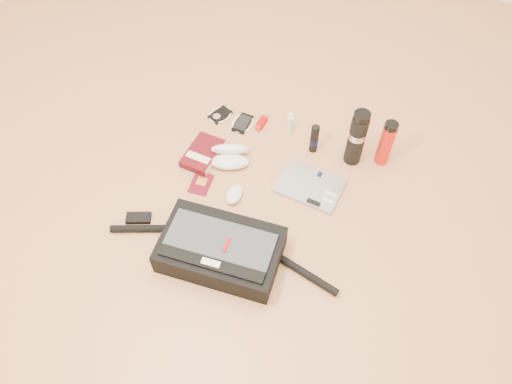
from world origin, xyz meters
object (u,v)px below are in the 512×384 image
Objects in this scene: messenger_bag at (220,249)px; laptop at (310,186)px; book at (203,154)px; thermos_black at (357,138)px; thermos_red at (386,143)px.

messenger_bag is 0.52m from laptop.
book reaches higher than laptop.
thermos_black reaches higher than book.
messenger_bag is at bearing -121.71° from thermos_red.
book is 0.84m from thermos_red.
thermos_black reaches higher than laptop.
thermos_black is 0.14m from thermos_red.
laptop is 0.52m from book.
thermos_red is at bearing 52.23° from messenger_bag.
thermos_black is (0.34, 0.71, 0.09)m from messenger_bag.
book is (-0.31, 0.45, -0.04)m from messenger_bag.
messenger_bag is 3.97× the size of thermos_red.
thermos_red is at bearing 20.78° from thermos_black.
thermos_red is at bearing 23.63° from book.
messenger_bag is at bearing -111.07° from laptop.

